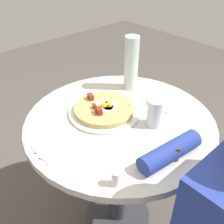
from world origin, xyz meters
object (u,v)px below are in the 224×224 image
at_px(bread_plate, 166,102).
at_px(breakfast_pizza, 104,108).
at_px(water_bottle, 131,63).
at_px(pizza_plate, 104,112).
at_px(pepper_shaker, 176,153).
at_px(dining_table, 119,147).
at_px(salt_shaker, 116,178).
at_px(knife, 57,142).
at_px(water_glass, 155,113).
at_px(fork, 62,147).

bearing_deg(bread_plate, breakfast_pizza, -26.44).
height_order(breakfast_pizza, water_bottle, water_bottle).
distance_m(pizza_plate, pepper_shaker, 0.39).
bearing_deg(pepper_shaker, dining_table, -94.13).
xyz_separation_m(breakfast_pizza, salt_shaker, (0.23, 0.33, 0.00)).
xyz_separation_m(salt_shaker, pepper_shaker, (-0.23, 0.06, 0.00)).
height_order(dining_table, bread_plate, bread_plate).
bearing_deg(knife, salt_shaker, -82.45).
distance_m(water_bottle, pepper_shaker, 0.55).
bearing_deg(water_bottle, pepper_shaker, 61.93).
height_order(bread_plate, knife, bread_plate).
bearing_deg(bread_plate, knife, -10.92).
distance_m(water_glass, pepper_shaker, 0.21).
height_order(knife, salt_shaker, salt_shaker).
bearing_deg(water_bottle, water_glass, 62.30).
bearing_deg(salt_shaker, water_glass, -159.74).
bearing_deg(breakfast_pizza, knife, 6.52).
bearing_deg(water_glass, bread_plate, -157.39).
relative_size(bread_plate, salt_shaker, 3.13).
bearing_deg(pizza_plate, pepper_shaker, 89.94).
relative_size(knife, water_bottle, 0.66).
relative_size(dining_table, breakfast_pizza, 3.07).
distance_m(breakfast_pizza, pepper_shaker, 0.39).
distance_m(bread_plate, pepper_shaker, 0.37).
xyz_separation_m(dining_table, fork, (0.29, -0.01, 0.18)).
relative_size(fork, knife, 1.00).
height_order(breakfast_pizza, bread_plate, breakfast_pizza).
xyz_separation_m(pizza_plate, knife, (0.27, 0.03, 0.00)).
bearing_deg(water_bottle, fork, 16.36).
height_order(bread_plate, water_bottle, water_bottle).
relative_size(dining_table, bread_plate, 4.71).
height_order(water_glass, salt_shaker, water_glass).
bearing_deg(breakfast_pizza, pepper_shaker, 90.02).
distance_m(bread_plate, water_bottle, 0.26).
relative_size(dining_table, pepper_shaker, 13.94).
bearing_deg(pepper_shaker, knife, -53.17).
xyz_separation_m(water_bottle, pepper_shaker, (0.26, 0.48, -0.11)).
relative_size(breakfast_pizza, water_glass, 2.22).
distance_m(knife, salt_shaker, 0.30).
relative_size(bread_plate, pepper_shaker, 2.96).
height_order(fork, water_bottle, water_bottle).
distance_m(breakfast_pizza, salt_shaker, 0.41).
xyz_separation_m(breakfast_pizza, water_glass, (-0.10, 0.21, 0.04)).
bearing_deg(pizza_plate, bread_plate, 153.52).
distance_m(knife, water_bottle, 0.55).
xyz_separation_m(water_glass, water_bottle, (-0.15, -0.29, 0.08)).
relative_size(pizza_plate, water_glass, 2.63).
relative_size(water_bottle, pepper_shaker, 4.60).
height_order(pizza_plate, salt_shaker, salt_shaker).
bearing_deg(dining_table, pizza_plate, -74.31).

